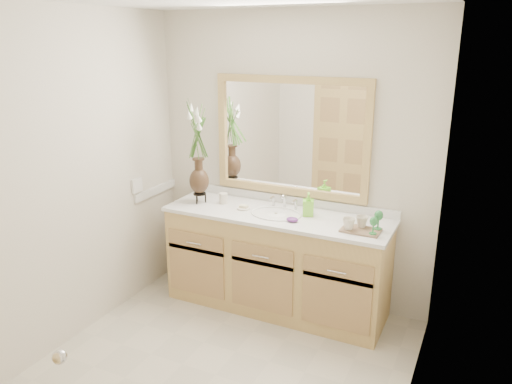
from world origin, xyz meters
The scene contains 20 objects.
floor centered at (0.00, 0.00, 0.00)m, with size 2.60×2.60×0.00m, color #BDB5A1.
wall_back centered at (0.00, 1.30, 1.20)m, with size 2.40×0.02×2.40m, color beige.
wall_front centered at (0.00, -1.30, 1.20)m, with size 2.40×0.02×2.40m, color beige.
wall_left centered at (-1.20, 0.00, 1.20)m, with size 0.02×2.60×2.40m, color beige.
wall_right centered at (1.20, 0.00, 1.20)m, with size 0.02×2.60×2.40m, color beige.
vanity centered at (0.00, 1.01, 0.40)m, with size 1.80×0.55×0.80m.
counter centered at (0.00, 1.01, 0.82)m, with size 1.84×0.57×0.03m, color white.
sink centered at (0.00, 1.00, 0.78)m, with size 0.38×0.34×0.23m.
mirror centered at (0.00, 1.28, 1.41)m, with size 1.32×0.04×0.97m.
switch_plate centered at (-1.19, 0.76, 0.98)m, with size 0.02×0.12×0.12m, color white.
flower_vase centered at (-0.70, 0.99, 1.37)m, with size 0.19×0.19×0.80m.
tumbler centered at (-0.51, 1.05, 0.88)m, with size 0.07×0.07×0.09m, color beige.
soap_dish centered at (-0.29, 0.99, 0.84)m, with size 0.11×0.11×0.03m.
soap_bottle centered at (0.24, 1.08, 0.91)m, with size 0.08×0.08×0.17m, color #80E936.
purple_dish centered at (0.18, 0.90, 0.85)m, with size 0.09×0.08×0.03m, color #5D2673.
tray centered at (0.70, 0.93, 0.84)m, with size 0.28×0.18×0.01m, color brown.
mug_left centered at (0.62, 0.89, 0.89)m, with size 0.09×0.09×0.09m, color beige.
mug_right centered at (0.69, 0.98, 0.89)m, with size 0.09×0.08×0.09m, color beige.
goblet_front centered at (0.80, 0.88, 0.93)m, with size 0.06×0.06×0.13m.
goblet_back centered at (0.81, 0.99, 0.94)m, with size 0.06×0.06×0.14m.
Camera 1 is at (1.48, -2.44, 2.17)m, focal length 35.00 mm.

